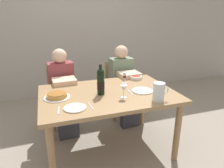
{
  "coord_description": "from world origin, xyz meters",
  "views": [
    {
      "loc": [
        -0.63,
        -2.03,
        1.61
      ],
      "look_at": [
        0.05,
        0.01,
        0.85
      ],
      "focal_mm": 32.42,
      "sensor_mm": 36.0,
      "label": 1
    }
  ],
  "objects": [
    {
      "name": "spoon_right_setting",
      "position": [
        0.24,
        -0.08,
        0.76
      ],
      "size": [
        0.02,
        0.16,
        0.0
      ],
      "primitive_type": "cube",
      "rotation": [
        0.0,
        0.0,
        1.54
      ],
      "color": "silver",
      "rests_on": "dining_table"
    },
    {
      "name": "back_wall",
      "position": [
        0.0,
        2.07,
        1.4
      ],
      "size": [
        8.0,
        0.1,
        2.8
      ],
      "primitive_type": "cube",
      "color": "#B2ADA3",
      "rests_on": "ground"
    },
    {
      "name": "dinner_plate_right_setting",
      "position": [
        0.39,
        -0.08,
        0.77
      ],
      "size": [
        0.24,
        0.24,
        0.01
      ],
      "primitive_type": "cylinder",
      "color": "white",
      "rests_on": "dining_table"
    },
    {
      "name": "knife_left_setting",
      "position": [
        -0.27,
        -0.29,
        0.76
      ],
      "size": [
        0.02,
        0.18,
        0.0
      ],
      "primitive_type": "cube",
      "rotation": [
        0.0,
        0.0,
        1.65
      ],
      "color": "silver",
      "rests_on": "dining_table"
    },
    {
      "name": "salad_bowl",
      "position": [
        0.51,
        0.36,
        0.79
      ],
      "size": [
        0.17,
        0.17,
        0.05
      ],
      "color": "white",
      "rests_on": "dining_table"
    },
    {
      "name": "ground_plane",
      "position": [
        0.0,
        0.0,
        0.0
      ],
      "size": [
        8.0,
        8.0,
        0.0
      ],
      "primitive_type": "plane",
      "color": "gray"
    },
    {
      "name": "chair_right",
      "position": [
        0.45,
        0.89,
        0.5
      ],
      "size": [
        0.42,
        0.42,
        0.87
      ],
      "rotation": [
        0.0,
        0.0,
        3.2
      ],
      "color": "#9E7A51",
      "rests_on": "ground"
    },
    {
      "name": "dinner_plate_left_setting",
      "position": [
        -0.42,
        -0.29,
        0.77
      ],
      "size": [
        0.21,
        0.21,
        0.01
      ],
      "primitive_type": "cylinder",
      "color": "silver",
      "rests_on": "dining_table"
    },
    {
      "name": "wine_bottle",
      "position": [
        -0.09,
        -0.02,
        0.91
      ],
      "size": [
        0.08,
        0.08,
        0.34
      ],
      "color": "black",
      "rests_on": "dining_table"
    },
    {
      "name": "wine_glass_right_diner",
      "position": [
        0.29,
        0.24,
        0.86
      ],
      "size": [
        0.06,
        0.06,
        0.15
      ],
      "color": "silver",
      "rests_on": "dining_table"
    },
    {
      "name": "fork_left_setting",
      "position": [
        -0.57,
        -0.29,
        0.76
      ],
      "size": [
        0.03,
        0.16,
        0.0
      ],
      "primitive_type": "cube",
      "rotation": [
        0.0,
        0.0,
        1.44
      ],
      "color": "silver",
      "rests_on": "dining_table"
    },
    {
      "name": "knife_right_setting",
      "position": [
        0.54,
        -0.08,
        0.76
      ],
      "size": [
        0.03,
        0.18,
        0.0
      ],
      "primitive_type": "cube",
      "rotation": [
        0.0,
        0.0,
        1.45
      ],
      "color": "silver",
      "rests_on": "dining_table"
    },
    {
      "name": "wine_glass_left_diner",
      "position": [
        0.11,
        -0.19,
        0.86
      ],
      "size": [
        0.07,
        0.07,
        0.14
      ],
      "color": "silver",
      "rests_on": "dining_table"
    },
    {
      "name": "water_pitcher",
      "position": [
        0.41,
        -0.39,
        0.85
      ],
      "size": [
        0.17,
        0.12,
        0.2
      ],
      "color": "silver",
      "rests_on": "dining_table"
    },
    {
      "name": "chair_left",
      "position": [
        -0.45,
        0.88,
        0.5
      ],
      "size": [
        0.42,
        0.42,
        0.87
      ],
      "rotation": [
        0.0,
        0.0,
        3.2
      ],
      "color": "#9E7A51",
      "rests_on": "ground"
    },
    {
      "name": "diner_right",
      "position": [
        0.46,
        0.65,
        0.62
      ],
      "size": [
        0.35,
        0.52,
        1.16
      ],
      "rotation": [
        0.0,
        0.0,
        3.2
      ],
      "color": "gray",
      "rests_on": "ground"
    },
    {
      "name": "baked_tart",
      "position": [
        -0.56,
        0.03,
        0.79
      ],
      "size": [
        0.28,
        0.28,
        0.06
      ],
      "color": "white",
      "rests_on": "dining_table"
    },
    {
      "name": "diner_left",
      "position": [
        -0.44,
        0.65,
        0.62
      ],
      "size": [
        0.35,
        0.52,
        1.16
      ],
      "rotation": [
        0.0,
        0.0,
        3.2
      ],
      "color": "#8E3D42",
      "rests_on": "ground"
    },
    {
      "name": "dining_table",
      "position": [
        0.0,
        0.0,
        0.67
      ],
      "size": [
        1.5,
        1.0,
        0.76
      ],
      "color": "#9E7A51",
      "rests_on": "ground"
    }
  ]
}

